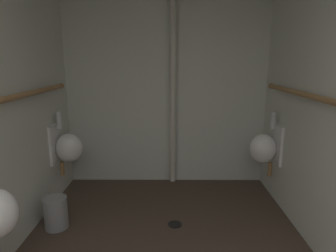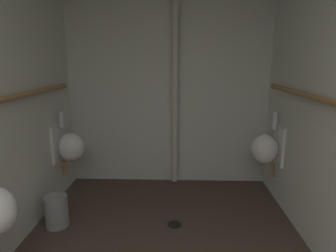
{
  "view_description": "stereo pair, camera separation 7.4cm",
  "coord_description": "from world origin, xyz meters",
  "px_view_note": "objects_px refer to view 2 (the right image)",
  "views": [
    {
      "loc": [
        0.04,
        0.2,
        1.6
      ],
      "look_at": [
        0.03,
        2.92,
        0.98
      ],
      "focal_mm": 31.21,
      "sensor_mm": 36.0,
      "label": 1
    },
    {
      "loc": [
        0.12,
        0.2,
        1.6
      ],
      "look_at": [
        0.03,
        2.92,
        0.98
      ],
      "focal_mm": 31.21,
      "sensor_mm": 36.0,
      "label": 2
    }
  ],
  "objects_px": {
    "urinal_left_far": "(69,146)",
    "standpipe_back_wall": "(175,83)",
    "waste_bin": "(57,211)",
    "floor_drain": "(174,224)",
    "urinal_right_mid": "(267,148)"
  },
  "relations": [
    {
      "from": "urinal_right_mid",
      "to": "standpipe_back_wall",
      "type": "relative_size",
      "value": 0.29
    },
    {
      "from": "urinal_left_far",
      "to": "waste_bin",
      "type": "relative_size",
      "value": 2.45
    },
    {
      "from": "floor_drain",
      "to": "waste_bin",
      "type": "height_order",
      "value": "waste_bin"
    },
    {
      "from": "waste_bin",
      "to": "standpipe_back_wall",
      "type": "bearing_deg",
      "value": 43.38
    },
    {
      "from": "urinal_right_mid",
      "to": "waste_bin",
      "type": "xyz_separation_m",
      "value": [
        -2.17,
        -0.62,
        -0.47
      ]
    },
    {
      "from": "urinal_right_mid",
      "to": "standpipe_back_wall",
      "type": "distance_m",
      "value": 1.33
    },
    {
      "from": "urinal_left_far",
      "to": "waste_bin",
      "type": "xyz_separation_m",
      "value": [
        0.07,
        -0.63,
        -0.47
      ]
    },
    {
      "from": "urinal_left_far",
      "to": "standpipe_back_wall",
      "type": "xyz_separation_m",
      "value": [
        1.21,
        0.45,
        0.69
      ]
    },
    {
      "from": "urinal_right_mid",
      "to": "waste_bin",
      "type": "distance_m",
      "value": 2.31
    },
    {
      "from": "urinal_left_far",
      "to": "standpipe_back_wall",
      "type": "height_order",
      "value": "standpipe_back_wall"
    },
    {
      "from": "standpipe_back_wall",
      "to": "floor_drain",
      "type": "relative_size",
      "value": 18.42
    },
    {
      "from": "floor_drain",
      "to": "waste_bin",
      "type": "bearing_deg",
      "value": -177.38
    },
    {
      "from": "urinal_right_mid",
      "to": "waste_bin",
      "type": "height_order",
      "value": "urinal_right_mid"
    },
    {
      "from": "urinal_right_mid",
      "to": "waste_bin",
      "type": "relative_size",
      "value": 2.45
    },
    {
      "from": "waste_bin",
      "to": "floor_drain",
      "type": "bearing_deg",
      "value": 2.62
    }
  ]
}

